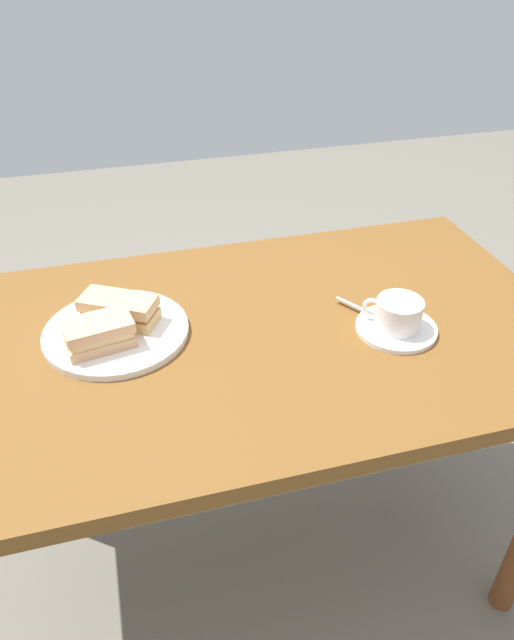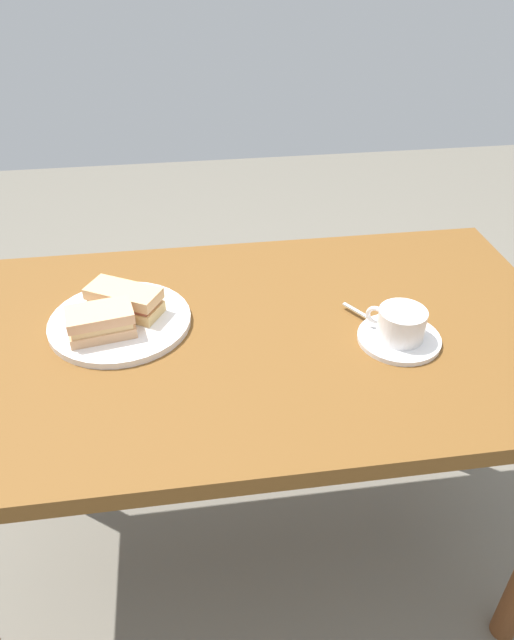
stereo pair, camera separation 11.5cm
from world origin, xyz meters
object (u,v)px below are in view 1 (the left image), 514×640
sandwich_front (119,309)px  coffee_saucer (396,328)px  sandwich_plate (116,332)px  sandwich_back (99,333)px  spoon (363,309)px  dining_table (252,370)px  coffee_cup (398,313)px

sandwich_front → coffee_saucer: bearing=-16.6°
sandwich_plate → sandwich_back: (-0.03, -0.04, 0.03)m
sandwich_front → spoon: 0.49m
dining_table → coffee_saucer: 0.31m
coffee_saucer → coffee_cup: coffee_cup is taller
dining_table → coffee_cup: size_ratio=12.21×
dining_table → sandwich_back: sandwich_back is taller
dining_table → spoon: 0.26m
sandwich_back → coffee_cup: bearing=-8.5°
sandwich_plate → sandwich_front: 0.04m
coffee_saucer → coffee_cup: 0.04m
sandwich_back → spoon: (0.53, -0.02, -0.03)m
coffee_cup → spoon: bearing=121.7°
coffee_cup → dining_table: bearing=165.5°
sandwich_front → spoon: (0.48, -0.09, -0.03)m
dining_table → sandwich_back: 0.32m
coffee_cup → spoon: coffee_cup is taller
coffee_saucer → spoon: bearing=122.1°
sandwich_back → sandwich_plate: bearing=56.3°
coffee_cup → coffee_saucer: bearing=-39.5°
sandwich_plate → sandwich_back: sandwich_back is taller
sandwich_plate → spoon: bearing=-7.2°
sandwich_plate → sandwich_front: sandwich_front is taller
dining_table → coffee_saucer: coffee_saucer is taller
sandwich_back → sandwich_front: bearing=59.3°
sandwich_back → coffee_saucer: sandwich_back is taller
sandwich_plate → coffee_saucer: bearing=-13.7°
sandwich_back → spoon: 0.53m
sandwich_plate → coffee_cup: coffee_cup is taller
sandwich_front → spoon: sandwich_front is taller
dining_table → spoon: (0.24, -0.00, 0.12)m
dining_table → sandwich_front: (-0.25, 0.08, 0.14)m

